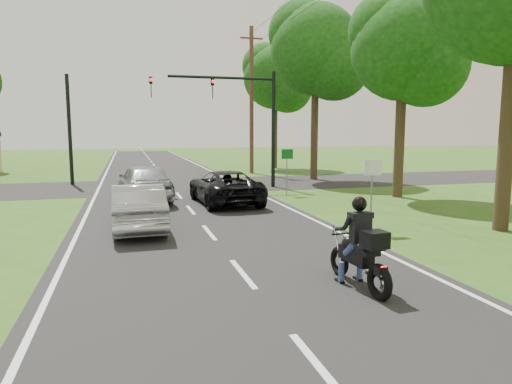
% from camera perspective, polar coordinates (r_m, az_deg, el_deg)
% --- Properties ---
extents(ground, '(140.00, 140.00, 0.00)m').
position_cam_1_polar(ground, '(9.67, -1.69, -10.22)').
color(ground, '#2B5618').
rests_on(ground, ground).
extents(road, '(8.00, 100.00, 0.01)m').
position_cam_1_polar(road, '(19.29, -8.97, -1.26)').
color(road, black).
rests_on(road, ground).
extents(cross_road, '(60.00, 7.00, 0.01)m').
position_cam_1_polar(cross_road, '(25.20, -10.61, 0.78)').
color(cross_road, black).
rests_on(cross_road, ground).
extents(motorcycle_rider, '(0.58, 2.06, 1.78)m').
position_cam_1_polar(motorcycle_rider, '(8.89, 12.94, -7.34)').
color(motorcycle_rider, black).
rests_on(motorcycle_rider, ground).
extents(dark_suv, '(2.50, 4.99, 1.36)m').
position_cam_1_polar(dark_suv, '(18.74, -3.95, 0.66)').
color(dark_suv, black).
rests_on(dark_suv, road).
extents(silver_sedan, '(1.54, 4.22, 1.38)m').
position_cam_1_polar(silver_sedan, '(14.11, -14.53, -1.82)').
color(silver_sedan, '#AFAEB3').
rests_on(silver_sedan, road).
extents(silver_suv, '(2.38, 4.94, 1.62)m').
position_cam_1_polar(silver_suv, '(19.76, -13.79, 1.22)').
color(silver_suv, '#9B9CA2').
rests_on(silver_suv, road).
extents(traffic_signal, '(6.38, 0.44, 6.00)m').
position_cam_1_polar(traffic_signal, '(23.62, -2.18, 10.50)').
color(traffic_signal, black).
rests_on(traffic_signal, ground).
extents(signal_pole_far, '(0.20, 0.20, 6.00)m').
position_cam_1_polar(signal_pole_far, '(27.09, -22.28, 7.17)').
color(signal_pole_far, black).
rests_on(signal_pole_far, ground).
extents(utility_pole_far, '(1.60, 0.28, 10.00)m').
position_cam_1_polar(utility_pole_far, '(32.13, -0.56, 11.44)').
color(utility_pole_far, brown).
rests_on(utility_pole_far, ground).
extents(sign_white, '(0.55, 0.07, 2.12)m').
position_cam_1_polar(sign_white, '(13.85, 14.34, 1.75)').
color(sign_white, slate).
rests_on(sign_white, ground).
extents(sign_green, '(0.55, 0.07, 2.12)m').
position_cam_1_polar(sign_green, '(21.19, 3.91, 3.94)').
color(sign_green, slate).
rests_on(sign_green, ground).
extents(tree_row_c, '(4.80, 4.65, 8.76)m').
position_cam_1_polar(tree_row_c, '(21.65, 18.79, 15.95)').
color(tree_row_c, '#332316').
rests_on(tree_row_c, ground).
extents(tree_row_d, '(5.76, 5.58, 10.45)m').
position_cam_1_polar(tree_row_d, '(28.43, 8.26, 16.62)').
color(tree_row_d, '#332316').
rests_on(tree_row_d, ground).
extents(tree_row_e, '(5.28, 5.12, 9.61)m').
position_cam_1_polar(tree_row_e, '(36.83, 2.91, 13.68)').
color(tree_row_e, '#332316').
rests_on(tree_row_e, ground).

